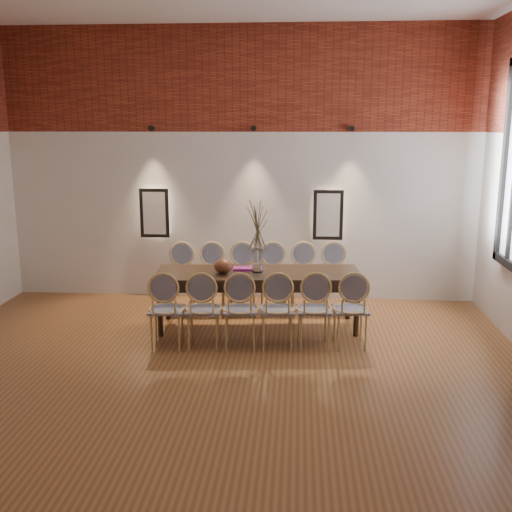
# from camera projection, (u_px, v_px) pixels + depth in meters

# --- Properties ---
(floor) EXTENTS (7.00, 7.00, 0.02)m
(floor) POSITION_uv_depth(u_px,v_px,m) (207.00, 399.00, 5.86)
(floor) COLOR brown
(floor) RESTS_ON ground
(wall_back) EXTENTS (7.00, 0.10, 4.00)m
(wall_back) POSITION_uv_depth(u_px,v_px,m) (241.00, 166.00, 8.88)
(wall_back) COLOR silver
(wall_back) RESTS_ON ground
(wall_front) EXTENTS (7.00, 0.10, 4.00)m
(wall_front) POSITION_uv_depth(u_px,v_px,m) (34.00, 322.00, 1.97)
(wall_front) COLOR silver
(wall_front) RESTS_ON ground
(brick_band_back) EXTENTS (7.00, 0.02, 1.50)m
(brick_band_back) POSITION_uv_depth(u_px,v_px,m) (240.00, 78.00, 8.53)
(brick_band_back) COLOR maroon
(brick_band_back) RESTS_ON ground
(niche_left) EXTENTS (0.36, 0.06, 0.66)m
(niche_left) POSITION_uv_depth(u_px,v_px,m) (155.00, 213.00, 9.02)
(niche_left) COLOR #FFEAC6
(niche_left) RESTS_ON wall_back
(niche_right) EXTENTS (0.36, 0.06, 0.66)m
(niche_right) POSITION_uv_depth(u_px,v_px,m) (328.00, 215.00, 8.84)
(niche_right) COLOR #FFEAC6
(niche_right) RESTS_ON wall_back
(spot_fixture_left) EXTENTS (0.08, 0.10, 0.08)m
(spot_fixture_left) POSITION_uv_depth(u_px,v_px,m) (151.00, 128.00, 8.72)
(spot_fixture_left) COLOR black
(spot_fixture_left) RESTS_ON wall_back
(spot_fixture_mid) EXTENTS (0.08, 0.10, 0.08)m
(spot_fixture_mid) POSITION_uv_depth(u_px,v_px,m) (254.00, 128.00, 8.62)
(spot_fixture_mid) COLOR black
(spot_fixture_mid) RESTS_ON wall_back
(spot_fixture_right) EXTENTS (0.08, 0.10, 0.08)m
(spot_fixture_right) POSITION_uv_depth(u_px,v_px,m) (352.00, 128.00, 8.52)
(spot_fixture_right) COLOR black
(spot_fixture_right) RESTS_ON wall_back
(dining_table) EXTENTS (2.68, 1.04, 0.75)m
(dining_table) POSITION_uv_depth(u_px,v_px,m) (258.00, 300.00, 7.80)
(dining_table) COLOR black
(dining_table) RESTS_ON floor
(chair_near_a) EXTENTS (0.47, 0.47, 0.94)m
(chair_near_a) POSITION_uv_depth(u_px,v_px,m) (167.00, 309.00, 7.09)
(chair_near_a) COLOR tan
(chair_near_a) RESTS_ON floor
(chair_near_b) EXTENTS (0.47, 0.47, 0.94)m
(chair_near_b) POSITION_uv_depth(u_px,v_px,m) (203.00, 309.00, 7.09)
(chair_near_b) COLOR tan
(chair_near_b) RESTS_ON floor
(chair_near_c) EXTENTS (0.47, 0.47, 0.94)m
(chair_near_c) POSITION_uv_depth(u_px,v_px,m) (240.00, 309.00, 7.10)
(chair_near_c) COLOR tan
(chair_near_c) RESTS_ON floor
(chair_near_d) EXTENTS (0.47, 0.47, 0.94)m
(chair_near_d) POSITION_uv_depth(u_px,v_px,m) (277.00, 309.00, 7.10)
(chair_near_d) COLOR tan
(chair_near_d) RESTS_ON floor
(chair_near_e) EXTENTS (0.47, 0.47, 0.94)m
(chair_near_e) POSITION_uv_depth(u_px,v_px,m) (314.00, 309.00, 7.10)
(chair_near_e) COLOR tan
(chair_near_e) RESTS_ON floor
(chair_near_f) EXTENTS (0.47, 0.47, 0.94)m
(chair_near_f) POSITION_uv_depth(u_px,v_px,m) (351.00, 309.00, 7.10)
(chair_near_f) COLOR tan
(chair_near_f) RESTS_ON floor
(chair_far_a) EXTENTS (0.47, 0.47, 0.94)m
(chair_far_a) POSITION_uv_depth(u_px,v_px,m) (181.00, 279.00, 8.46)
(chair_far_a) COLOR tan
(chair_far_a) RESTS_ON floor
(chair_far_b) EXTENTS (0.47, 0.47, 0.94)m
(chair_far_b) POSITION_uv_depth(u_px,v_px,m) (212.00, 279.00, 8.46)
(chair_far_b) COLOR tan
(chair_far_b) RESTS_ON floor
(chair_far_c) EXTENTS (0.47, 0.47, 0.94)m
(chair_far_c) POSITION_uv_depth(u_px,v_px,m) (242.00, 279.00, 8.46)
(chair_far_c) COLOR tan
(chair_far_c) RESTS_ON floor
(chair_far_d) EXTENTS (0.47, 0.47, 0.94)m
(chair_far_d) POSITION_uv_depth(u_px,v_px,m) (273.00, 279.00, 8.47)
(chair_far_d) COLOR tan
(chair_far_d) RESTS_ON floor
(chair_far_e) EXTENTS (0.47, 0.47, 0.94)m
(chair_far_e) POSITION_uv_depth(u_px,v_px,m) (304.00, 279.00, 8.47)
(chair_far_e) COLOR tan
(chair_far_e) RESTS_ON floor
(chair_far_f) EXTENTS (0.47, 0.47, 0.94)m
(chair_far_f) POSITION_uv_depth(u_px,v_px,m) (335.00, 279.00, 8.47)
(chair_far_f) COLOR tan
(chair_far_f) RESTS_ON floor
(vase) EXTENTS (0.14, 0.14, 0.30)m
(vase) POSITION_uv_depth(u_px,v_px,m) (258.00, 261.00, 7.69)
(vase) COLOR silver
(vase) RESTS_ON dining_table
(dried_branches) EXTENTS (0.50, 0.50, 0.70)m
(dried_branches) POSITION_uv_depth(u_px,v_px,m) (258.00, 226.00, 7.59)
(dried_branches) COLOR #453D27
(dried_branches) RESTS_ON vase
(bowl) EXTENTS (0.24, 0.24, 0.18)m
(bowl) POSITION_uv_depth(u_px,v_px,m) (223.00, 266.00, 7.65)
(bowl) COLOR brown
(bowl) RESTS_ON dining_table
(book) EXTENTS (0.27, 0.20, 0.03)m
(book) POSITION_uv_depth(u_px,v_px,m) (243.00, 269.00, 7.83)
(book) COLOR #8E1B7D
(book) RESTS_ON dining_table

